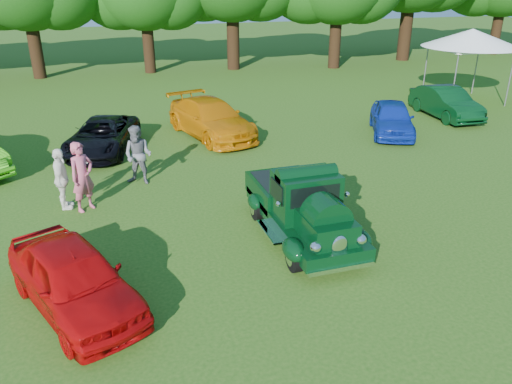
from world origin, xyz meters
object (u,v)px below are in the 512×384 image
object	(u,v)px
back_car_orange	(211,119)
back_car_blue	(392,118)
back_car_black	(102,136)
back_car_green	(446,103)
canopy_tent	(472,39)
spectator_pink	(82,177)
spectator_white	(62,179)
hero_pickup	(302,208)
spectator_grey	(138,155)
red_convertible	(74,278)

from	to	relation	value
back_car_orange	back_car_blue	size ratio (longest dim) A/B	1.28
back_car_black	back_car_green	distance (m)	14.93
canopy_tent	spectator_pink	bearing A→B (deg)	-157.42
back_car_black	back_car_green	size ratio (longest dim) A/B	1.04
spectator_white	back_car_black	bearing A→B (deg)	-10.32
back_car_green	canopy_tent	xyz separation A→B (m)	(2.98, 2.50, 2.41)
hero_pickup	spectator_grey	distance (m)	5.78
red_convertible	hero_pickup	bearing A→B (deg)	-8.52
spectator_grey	back_car_black	bearing A→B (deg)	137.26
hero_pickup	back_car_black	xyz separation A→B (m)	(-4.39, 8.14, -0.15)
hero_pickup	red_convertible	xyz separation A→B (m)	(-5.26, -1.40, -0.09)
back_car_black	back_car_orange	world-z (taller)	back_car_orange
back_car_blue	back_car_green	bearing A→B (deg)	47.73
back_car_black	spectator_white	distance (m)	4.86
back_car_orange	back_car_blue	bearing A→B (deg)	-29.83
hero_pickup	back_car_green	distance (m)	13.46
hero_pickup	back_car_blue	bearing A→B (deg)	45.28
red_convertible	back_car_blue	distance (m)	14.64
spectator_white	spectator_pink	bearing A→B (deg)	-111.42
spectator_pink	canopy_tent	size ratio (longest dim) A/B	0.36
red_convertible	spectator_grey	world-z (taller)	spectator_grey
spectator_white	back_car_orange	bearing A→B (deg)	-41.02
spectator_grey	canopy_tent	distance (m)	18.18
back_car_orange	canopy_tent	distance (m)	14.06
red_convertible	spectator_grey	size ratio (longest dim) A/B	2.09
canopy_tent	back_car_black	bearing A→B (deg)	-171.27
back_car_blue	canopy_tent	size ratio (longest dim) A/B	0.72
back_car_orange	canopy_tent	xyz separation A→B (m)	(13.70, 2.06, 2.37)
back_car_black	spectator_grey	bearing A→B (deg)	-56.60
hero_pickup	back_car_orange	world-z (taller)	hero_pickup
hero_pickup	back_car_blue	size ratio (longest dim) A/B	1.14
hero_pickup	back_car_orange	xyz separation A→B (m)	(-0.19, 8.83, -0.03)
spectator_grey	red_convertible	bearing A→B (deg)	-74.93
back_car_black	spectator_white	world-z (taller)	spectator_white
back_car_orange	back_car_blue	world-z (taller)	back_car_orange
hero_pickup	back_car_blue	distance (m)	9.69
back_car_black	back_car_orange	size ratio (longest dim) A/B	0.87
red_convertible	spectator_pink	bearing A→B (deg)	63.92
spectator_pink	spectator_white	bearing A→B (deg)	117.27
red_convertible	back_car_green	xyz separation A→B (m)	(15.79, 9.79, 0.03)
red_convertible	canopy_tent	bearing A→B (deg)	9.80
spectator_pink	canopy_tent	bearing A→B (deg)	-14.69
back_car_black	spectator_pink	distance (m)	5.02
back_car_blue	spectator_grey	distance (m)	10.49
back_car_black	canopy_tent	distance (m)	18.28
hero_pickup	canopy_tent	size ratio (longest dim) A/B	0.82
hero_pickup	back_car_orange	size ratio (longest dim) A/B	0.89
back_car_blue	back_car_black	bearing A→B (deg)	-160.78
back_car_green	canopy_tent	bearing A→B (deg)	44.50
spectator_pink	red_convertible	bearing A→B (deg)	-129.92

